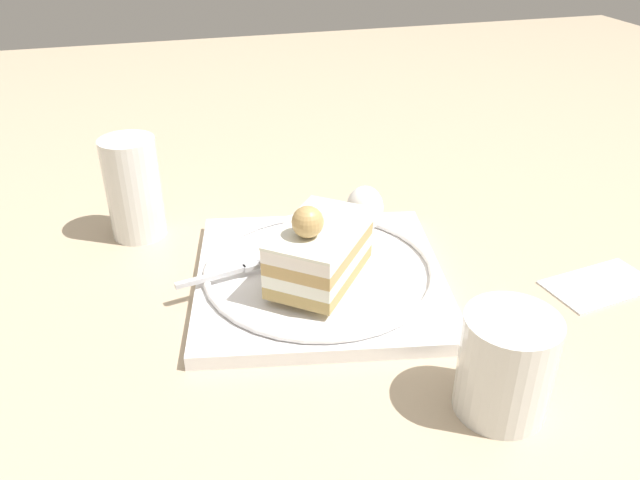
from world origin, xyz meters
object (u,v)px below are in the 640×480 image
dessert_plate (320,275)px  folded_napkin (600,284)px  fork (236,270)px  drink_glass_near (135,194)px  drink_glass_far (505,369)px  whipped_cream_dollop (365,209)px  cake_slice (318,248)px

dessert_plate → folded_napkin: size_ratio=2.59×
folded_napkin → dessert_plate: bearing=-106.5°
fork → drink_glass_near: (-0.15, -0.09, 0.03)m
dessert_plate → drink_glass_near: bearing=-132.0°
dessert_plate → fork: (-0.01, -0.08, 0.01)m
drink_glass_far → fork: bearing=-141.5°
whipped_cream_dollop → drink_glass_near: bearing=-111.9°
dessert_plate → cake_slice: 0.04m
fork → drink_glass_near: bearing=-148.2°
dessert_plate → folded_napkin: dessert_plate is taller
dessert_plate → drink_glass_near: drink_glass_near is taller
fork → drink_glass_near: size_ratio=1.00×
drink_glass_near → folded_napkin: drink_glass_near is taller
whipped_cream_dollop → drink_glass_near: 0.26m
cake_slice → folded_napkin: bearing=76.7°
cake_slice → drink_glass_far: (0.19, 0.10, -0.01)m
cake_slice → drink_glass_near: drink_glass_near is taller
whipped_cream_dollop → fork: whipped_cream_dollop is taller
cake_slice → folded_napkin: size_ratio=1.18×
fork → folded_napkin: size_ratio=1.04×
folded_napkin → drink_glass_far: bearing=-56.4°
folded_napkin → drink_glass_near: bearing=-118.0°
fork → drink_glass_far: bearing=38.5°
whipped_cream_dollop → drink_glass_near: (-0.10, -0.24, 0.00)m
whipped_cream_dollop → folded_napkin: size_ratio=0.46×
cake_slice → drink_glass_near: bearing=-135.7°
drink_glass_near → drink_glass_far: drink_glass_near is taller
cake_slice → whipped_cream_dollop: size_ratio=2.57×
whipped_cream_dollop → drink_glass_far: drink_glass_far is taller
dessert_plate → drink_glass_far: 0.23m
dessert_plate → drink_glass_far: size_ratio=3.40×
fork → drink_glass_far: drink_glass_far is taller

